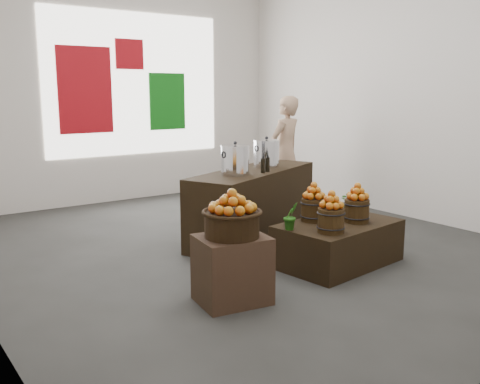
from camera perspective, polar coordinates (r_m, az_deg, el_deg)
ground at (r=6.67m, az=-0.09°, el=-5.76°), size 7.00×7.00×0.00m
back_wall at (r=9.46m, az=-12.81°, el=11.15°), size 6.00×0.04×4.00m
back_opening at (r=9.56m, az=-11.07°, el=11.21°), size 3.20×0.02×2.40m
deco_red_left at (r=9.21m, az=-16.19°, el=10.39°), size 0.90×0.04×1.40m
deco_green_right at (r=9.82m, az=-7.77°, el=9.55°), size 0.70×0.04×1.00m
deco_red_upper at (r=9.53m, az=-11.72°, el=14.20°), size 0.50×0.04×0.50m
crate at (r=4.88m, az=-0.84°, el=-8.25°), size 0.69×0.60×0.62m
wicker_basket at (r=4.76m, az=-0.85°, el=-3.48°), size 0.49×0.49×0.22m
apples_in_basket at (r=4.71m, az=-0.86°, el=-0.95°), size 0.38×0.38×0.21m
display_table at (r=6.04m, az=10.41°, el=-5.40°), size 1.45×0.99×0.47m
apple_bucket_front_left at (r=5.54m, az=9.67°, el=-3.00°), size 0.27×0.27×0.25m
apples_in_bucket_front_left at (r=5.49m, az=9.74°, el=-0.81°), size 0.20×0.20×0.18m
apple_bucket_front_right at (r=6.03m, az=12.34°, el=-1.97°), size 0.27×0.27×0.25m
apples_in_bucket_front_right at (r=5.99m, az=12.42°, el=0.06°), size 0.20×0.20×0.18m
apple_bucket_rear at (r=5.99m, az=7.83°, el=-1.89°), size 0.27×0.27×0.25m
apples_in_bucket_rear at (r=5.95m, az=7.89°, el=0.15°), size 0.20×0.20×0.18m
herb_garnish_right at (r=6.42m, az=11.77°, el=-0.96°), size 0.33×0.31×0.30m
herb_garnish_left at (r=5.58m, az=5.46°, el=-2.55°), size 0.16×0.13×0.29m
counter at (r=6.92m, az=1.43°, el=-1.31°), size 2.29×1.51×0.90m
stock_pot_left at (r=6.44m, az=-0.52°, el=3.35°), size 0.34×0.34×0.34m
stock_pot_center at (r=7.12m, az=2.84°, el=4.06°), size 0.34×0.34×0.34m
oil_cruets at (r=6.72m, az=3.08°, el=3.27°), size 0.17×0.12×0.25m
shopper at (r=8.79m, az=4.84°, el=4.28°), size 0.75×0.59×1.81m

